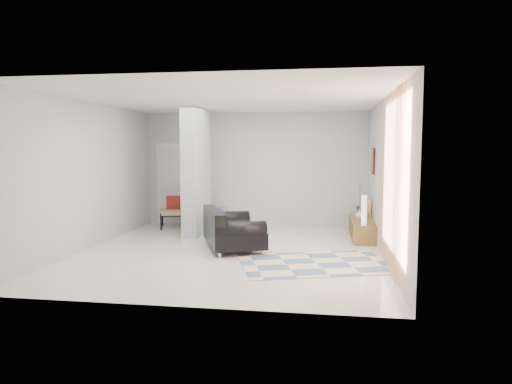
# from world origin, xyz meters

# --- Properties ---
(floor) EXTENTS (6.00, 6.00, 0.00)m
(floor) POSITION_xyz_m (0.00, 0.00, 0.00)
(floor) COLOR white
(floor) RESTS_ON ground
(ceiling) EXTENTS (6.00, 6.00, 0.00)m
(ceiling) POSITION_xyz_m (0.00, 0.00, 2.80)
(ceiling) COLOR white
(ceiling) RESTS_ON wall_back
(wall_back) EXTENTS (6.00, 0.00, 6.00)m
(wall_back) POSITION_xyz_m (0.00, 3.00, 1.40)
(wall_back) COLOR #BBBDC0
(wall_back) RESTS_ON ground
(wall_front) EXTENTS (6.00, 0.00, 6.00)m
(wall_front) POSITION_xyz_m (0.00, -3.00, 1.40)
(wall_front) COLOR #BBBDC0
(wall_front) RESTS_ON ground
(wall_left) EXTENTS (0.00, 6.00, 6.00)m
(wall_left) POSITION_xyz_m (-2.75, 0.00, 1.40)
(wall_left) COLOR #BBBDC0
(wall_left) RESTS_ON ground
(wall_right) EXTENTS (0.00, 6.00, 6.00)m
(wall_right) POSITION_xyz_m (2.75, 0.00, 1.40)
(wall_right) COLOR #BBBDC0
(wall_right) RESTS_ON ground
(partition_column) EXTENTS (0.35, 1.20, 2.80)m
(partition_column) POSITION_xyz_m (-1.10, 1.60, 1.40)
(partition_column) COLOR #ABB1B3
(partition_column) RESTS_ON floor
(hallway_door) EXTENTS (0.85, 0.06, 2.04)m
(hallway_door) POSITION_xyz_m (-2.10, 2.96, 1.02)
(hallway_door) COLOR white
(hallway_door) RESTS_ON floor
(curtain) EXTENTS (0.00, 2.55, 2.55)m
(curtain) POSITION_xyz_m (2.67, -1.15, 1.45)
(curtain) COLOR #F98341
(curtain) RESTS_ON wall_right
(wall_art) EXTENTS (0.04, 0.45, 0.55)m
(wall_art) POSITION_xyz_m (2.72, 1.70, 1.65)
(wall_art) COLOR #3B1B10
(wall_art) RESTS_ON wall_right
(media_console) EXTENTS (0.45, 1.72, 0.80)m
(media_console) POSITION_xyz_m (2.52, 1.70, 0.21)
(media_console) COLOR brown
(media_console) RESTS_ON floor
(loveseat) EXTENTS (1.50, 1.87, 0.76)m
(loveseat) POSITION_xyz_m (-0.07, 0.30, 0.35)
(loveseat) COLOR silver
(loveseat) RESTS_ON floor
(daybed) EXTENTS (1.73, 1.11, 0.77)m
(daybed) POSITION_xyz_m (-1.44, 2.47, 0.42)
(daybed) COLOR black
(daybed) RESTS_ON floor
(area_rug) EXTENTS (2.85, 2.30, 0.01)m
(area_rug) POSITION_xyz_m (1.60, -0.68, 0.01)
(area_rug) COLOR beige
(area_rug) RESTS_ON floor
(cylinder_lamp) EXTENTS (0.11, 0.11, 0.60)m
(cylinder_lamp) POSITION_xyz_m (2.50, 0.96, 0.70)
(cylinder_lamp) COLOR white
(cylinder_lamp) RESTS_ON media_console
(bronze_figurine) EXTENTS (0.13, 0.13, 0.24)m
(bronze_figurine) POSITION_xyz_m (2.47, 2.08, 0.52)
(bronze_figurine) COLOR #332016
(bronze_figurine) RESTS_ON media_console
(vase) EXTENTS (0.23, 0.23, 0.22)m
(vase) POSITION_xyz_m (2.47, 1.70, 0.51)
(vase) COLOR silver
(vase) RESTS_ON media_console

